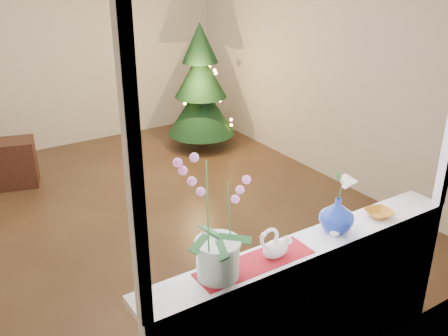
# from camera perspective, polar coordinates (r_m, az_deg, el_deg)

# --- Properties ---
(ground) EXTENTS (5.00, 5.00, 0.00)m
(ground) POSITION_cam_1_polar(r_m,az_deg,el_deg) (5.20, -8.81, -5.40)
(ground) COLOR #321E14
(ground) RESTS_ON ground
(wall_back) EXTENTS (4.50, 0.10, 2.70)m
(wall_back) POSITION_cam_1_polar(r_m,az_deg,el_deg) (7.03, -18.27, 13.04)
(wall_back) COLOR beige
(wall_back) RESTS_ON ground
(wall_front) EXTENTS (4.50, 0.10, 2.70)m
(wall_front) POSITION_cam_1_polar(r_m,az_deg,el_deg) (2.71, 11.94, -1.91)
(wall_front) COLOR beige
(wall_front) RESTS_ON ground
(wall_right) EXTENTS (0.10, 5.00, 2.70)m
(wall_right) POSITION_cam_1_polar(r_m,az_deg,el_deg) (5.93, 10.91, 12.01)
(wall_right) COLOR beige
(wall_right) RESTS_ON ground
(window_apron) EXTENTS (2.20, 0.08, 0.88)m
(window_apron) POSITION_cam_1_polar(r_m,az_deg,el_deg) (3.22, 10.03, -16.42)
(window_apron) COLOR white
(window_apron) RESTS_ON ground
(windowsill) EXTENTS (2.20, 0.26, 0.04)m
(windowsill) POSITION_cam_1_polar(r_m,az_deg,el_deg) (3.01, 9.49, -8.79)
(windowsill) COLOR white
(windowsill) RESTS_ON window_apron
(window_frame) EXTENTS (2.22, 0.06, 1.60)m
(window_frame) POSITION_cam_1_polar(r_m,az_deg,el_deg) (2.60, 12.12, 5.30)
(window_frame) COLOR white
(window_frame) RESTS_ON windowsill
(runner) EXTENTS (0.70, 0.20, 0.01)m
(runner) POSITION_cam_1_polar(r_m,az_deg,el_deg) (2.79, 3.57, -10.76)
(runner) COLOR maroon
(runner) RESTS_ON windowsill
(orchid_pot) EXTENTS (0.31, 0.31, 0.72)m
(orchid_pot) POSITION_cam_1_polar(r_m,az_deg,el_deg) (2.49, -0.74, -5.60)
(orchid_pot) COLOR beige
(orchid_pot) RESTS_ON windowsill
(swan) EXTENTS (0.22, 0.11, 0.19)m
(swan) POSITION_cam_1_polar(r_m,az_deg,el_deg) (2.80, 5.94, -8.48)
(swan) COLOR silver
(swan) RESTS_ON windowsill
(blue_vase) EXTENTS (0.29, 0.29, 0.25)m
(blue_vase) POSITION_cam_1_polar(r_m,az_deg,el_deg) (3.09, 12.80, -4.95)
(blue_vase) COLOR navy
(blue_vase) RESTS_ON windowsill
(lily) EXTENTS (0.14, 0.08, 0.19)m
(lily) POSITION_cam_1_polar(r_m,az_deg,el_deg) (3.00, 13.18, -1.21)
(lily) COLOR silver
(lily) RESTS_ON blue_vase
(paperweight) EXTENTS (0.07, 0.07, 0.07)m
(paperweight) POSITION_cam_1_polar(r_m,az_deg,el_deg) (3.08, 12.54, -7.05)
(paperweight) COLOR white
(paperweight) RESTS_ON windowsill
(amber_dish) EXTENTS (0.17, 0.17, 0.04)m
(amber_dish) POSITION_cam_1_polar(r_m,az_deg,el_deg) (3.38, 17.30, -5.03)
(amber_dish) COLOR #9C5F10
(amber_dish) RESTS_ON windowsill
(xmas_tree) EXTENTS (1.07, 1.07, 1.67)m
(xmas_tree) POSITION_cam_1_polar(r_m,az_deg,el_deg) (6.72, -2.69, 9.25)
(xmas_tree) COLOR black
(xmas_tree) RESTS_ON ground
(side_table) EXTENTS (0.79, 0.54, 0.54)m
(side_table) POSITION_cam_1_polar(r_m,az_deg,el_deg) (6.19, -23.99, 0.38)
(side_table) COLOR black
(side_table) RESTS_ON ground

